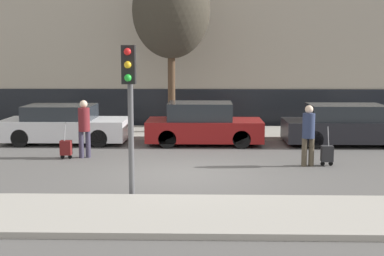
{
  "coord_description": "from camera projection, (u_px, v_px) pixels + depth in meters",
  "views": [
    {
      "loc": [
        0.51,
        -13.54,
        3.08
      ],
      "look_at": [
        0.15,
        1.8,
        0.95
      ],
      "focal_mm": 50.0,
      "sensor_mm": 36.0,
      "label": 1
    }
  ],
  "objects": [
    {
      "name": "ground_plane",
      "position": [
        185.0,
        174.0,
        13.84
      ],
      "size": [
        80.0,
        80.0,
        0.0
      ],
      "primitive_type": "plane",
      "color": "#565451"
    },
    {
      "name": "sidewalk_near",
      "position": [
        177.0,
        215.0,
        10.12
      ],
      "size": [
        28.0,
        2.5,
        0.12
      ],
      "color": "#A39E93",
      "rests_on": "ground_plane"
    },
    {
      "name": "sidewalk_far",
      "position": [
        191.0,
        132.0,
        20.77
      ],
      "size": [
        28.0,
        3.0,
        0.12
      ],
      "color": "#A39E93",
      "rests_on": "ground_plane"
    },
    {
      "name": "building_facade",
      "position": [
        194.0,
        7.0,
        23.75
      ],
      "size": [
        28.0,
        3.1,
        10.29
      ],
      "color": "#A89E8C",
      "rests_on": "ground_plane"
    },
    {
      "name": "parked_car_0",
      "position": [
        64.0,
        125.0,
        18.56
      ],
      "size": [
        4.25,
        1.87,
        1.33
      ],
      "color": "silver",
      "rests_on": "ground_plane"
    },
    {
      "name": "parked_car_1",
      "position": [
        203.0,
        125.0,
        18.31
      ],
      "size": [
        3.94,
        1.8,
        1.44
      ],
      "color": "maroon",
      "rests_on": "ground_plane"
    },
    {
      "name": "parked_car_2",
      "position": [
        349.0,
        126.0,
        18.2
      ],
      "size": [
        4.5,
        1.82,
        1.38
      ],
      "color": "black",
      "rests_on": "ground_plane"
    },
    {
      "name": "pedestrian_left",
      "position": [
        84.0,
        125.0,
        15.87
      ],
      "size": [
        0.34,
        0.34,
        1.73
      ],
      "rotation": [
        0.0,
        0.0,
        0.36
      ],
      "color": "#383347",
      "rests_on": "ground_plane"
    },
    {
      "name": "trolley_left",
      "position": [
        66.0,
        148.0,
        15.78
      ],
      "size": [
        0.34,
        0.29,
        1.09
      ],
      "color": "maroon",
      "rests_on": "ground_plane"
    },
    {
      "name": "pedestrian_right",
      "position": [
        308.0,
        132.0,
        14.65
      ],
      "size": [
        0.35,
        0.34,
        1.69
      ],
      "rotation": [
        0.0,
        0.0,
        3.27
      ],
      "color": "#4C4233",
      "rests_on": "ground_plane"
    },
    {
      "name": "trolley_right",
      "position": [
        327.0,
        154.0,
        14.79
      ],
      "size": [
        0.34,
        0.29,
        1.1
      ],
      "color": "#262628",
      "rests_on": "ground_plane"
    },
    {
      "name": "traffic_light",
      "position": [
        129.0,
        90.0,
        11.2
      ],
      "size": [
        0.28,
        0.47,
        3.26
      ],
      "color": "#515154",
      "rests_on": "ground_plane"
    },
    {
      "name": "parked_bicycle",
      "position": [
        187.0,
        122.0,
        20.41
      ],
      "size": [
        1.77,
        0.06,
        0.96
      ],
      "color": "black",
      "rests_on": "sidewalk_far"
    },
    {
      "name": "bare_tree_near_crossing",
      "position": [
        171.0,
        11.0,
        19.94
      ],
      "size": [
        2.91,
        2.91,
        6.35
      ],
      "color": "#4C3826",
      "rests_on": "sidewalk_far"
    }
  ]
}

